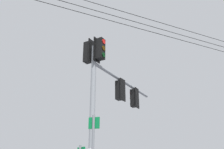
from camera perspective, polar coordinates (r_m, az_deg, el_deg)
The scene contains 2 objects.
signal_mast_assembly at distance 10.70m, azimuth -0.83°, elevation -3.68°, with size 5.39×2.35×6.87m.
overhead_wire_span at distance 11.09m, azimuth -10.62°, elevation 15.97°, with size 29.09×7.64×0.86m.
Camera 1 is at (-5.21, -7.92, 1.65)m, focal length 40.38 mm.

